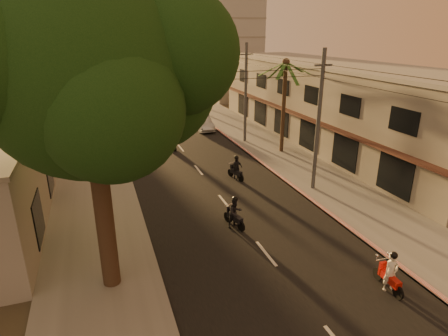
{
  "coord_description": "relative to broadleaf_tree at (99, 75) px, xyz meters",
  "views": [
    {
      "loc": [
        -6.85,
        -11.71,
        9.86
      ],
      "look_at": [
        0.11,
        8.41,
        2.09
      ],
      "focal_mm": 30.0,
      "sensor_mm": 36.0,
      "label": 1
    }
  ],
  "objects": [
    {
      "name": "ground",
      "position": [
        6.61,
        -2.14,
        -8.48
      ],
      "size": [
        160.0,
        160.0,
        0.0
      ],
      "primitive_type": "plane",
      "color": "#383023",
      "rests_on": "ground"
    },
    {
      "name": "road",
      "position": [
        6.61,
        17.86,
        -8.47
      ],
      "size": [
        10.0,
        140.0,
        0.02
      ],
      "primitive_type": "cube",
      "color": "black",
      "rests_on": "ground"
    },
    {
      "name": "sidewalk_right",
      "position": [
        14.11,
        17.86,
        -8.42
      ],
      "size": [
        5.0,
        140.0,
        0.12
      ],
      "primitive_type": "cube",
      "color": "slate",
      "rests_on": "ground"
    },
    {
      "name": "sidewalk_left",
      "position": [
        -0.89,
        17.86,
        -8.42
      ],
      "size": [
        5.0,
        140.0,
        0.12
      ],
      "primitive_type": "cube",
      "color": "slate",
      "rests_on": "ground"
    },
    {
      "name": "curb_stripe",
      "position": [
        11.71,
        12.86,
        -8.38
      ],
      "size": [
        0.2,
        60.0,
        0.2
      ],
      "primitive_type": "cube",
      "color": "#AD1E12",
      "rests_on": "ground"
    },
    {
      "name": "shophouse_row",
      "position": [
        20.57,
        15.86,
        -4.83
      ],
      "size": [
        8.8,
        34.2,
        7.3
      ],
      "color": "gray",
      "rests_on": "ground"
    },
    {
      "name": "distant_tower",
      "position": [
        22.61,
        53.86,
        5.52
      ],
      "size": [
        12.1,
        12.1,
        28.0
      ],
      "color": "#B7B5B2",
      "rests_on": "ground"
    },
    {
      "name": "broadleaf_tree",
      "position": [
        0.0,
        0.0,
        0.0
      ],
      "size": [
        9.6,
        8.7,
        12.1
      ],
      "color": "black",
      "rests_on": "ground"
    },
    {
      "name": "palm_tree",
      "position": [
        14.61,
        13.86,
        -1.33
      ],
      "size": [
        5.0,
        5.0,
        8.2
      ],
      "color": "black",
      "rests_on": "ground"
    },
    {
      "name": "utility_poles",
      "position": [
        12.81,
        17.86,
        -1.94
      ],
      "size": [
        1.2,
        48.26,
        9.0
      ],
      "color": "#38383A",
      "rests_on": "ground"
    },
    {
      "name": "filler_right",
      "position": [
        20.61,
        42.86,
        -5.48
      ],
      "size": [
        8.0,
        14.0,
        6.0
      ],
      "primitive_type": "cube",
      "color": "gray",
      "rests_on": "ground"
    },
    {
      "name": "filler_left_near",
      "position": [
        -7.39,
        31.86,
        -6.28
      ],
      "size": [
        8.0,
        14.0,
        4.4
      ],
      "primitive_type": "cube",
      "color": "gray",
      "rests_on": "ground"
    },
    {
      "name": "filler_left_far",
      "position": [
        -7.39,
        49.86,
        -4.98
      ],
      "size": [
        8.0,
        14.0,
        7.0
      ],
      "primitive_type": "cube",
      "color": "gray",
      "rests_on": "ground"
    },
    {
      "name": "scooter_red",
      "position": [
        10.18,
        -4.12,
        -7.7
      ],
      "size": [
        0.71,
        1.8,
        1.77
      ],
      "rotation": [
        0.0,
        0.0,
        -0.07
      ],
      "color": "black",
      "rests_on": "ground"
    },
    {
      "name": "scooter_mid_a",
      "position": [
        6.13,
        2.79,
        -7.66
      ],
      "size": [
        1.14,
        1.79,
        1.79
      ],
      "rotation": [
        0.0,
        0.0,
        0.26
      ],
      "color": "black",
      "rests_on": "ground"
    },
    {
      "name": "scooter_mid_b",
      "position": [
        8.64,
        9.19,
        -7.66
      ],
      "size": [
        1.19,
        1.78,
        1.79
      ],
      "rotation": [
        0.0,
        0.0,
        0.26
      ],
      "color": "black",
      "rests_on": "ground"
    },
    {
      "name": "scooter_far_a",
      "position": [
        5.74,
        17.72,
        -7.59
      ],
      "size": [
        1.18,
        1.96,
        1.97
      ],
      "rotation": [
        0.0,
        0.0,
        0.25
      ],
      "color": "black",
      "rests_on": "ground"
    },
    {
      "name": "scooter_far_b",
      "position": [
        10.2,
        24.72,
        -7.7
      ],
      "size": [
        1.07,
        1.73,
        1.7
      ],
      "rotation": [
        0.0,
        0.0,
        0.02
      ],
      "color": "black",
      "rests_on": "ground"
    },
    {
      "name": "parked_car",
      "position": [
        10.37,
        23.68,
        -7.76
      ],
      "size": [
        1.6,
        4.4,
        1.44
      ],
      "primitive_type": "imported",
      "rotation": [
        0.0,
        0.0,
        -0.01
      ],
      "color": "#A7ABB0",
      "rests_on": "ground"
    }
  ]
}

